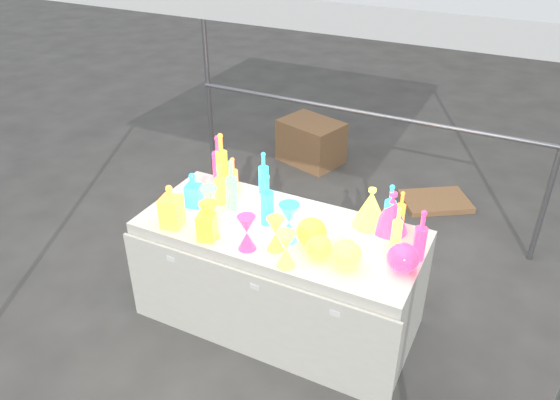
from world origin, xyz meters
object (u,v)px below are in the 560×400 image
at_px(decanter_0, 171,206).
at_px(bottle_0, 233,175).
at_px(globe_0, 319,248).
at_px(hourglass_0, 209,220).
at_px(display_table, 279,275).
at_px(cardboard_box_closed, 311,142).

bearing_deg(decanter_0, bottle_0, 66.68).
bearing_deg(globe_0, bottle_0, 152.36).
distance_m(hourglass_0, globe_0, 0.69).
xyz_separation_m(display_table, hourglass_0, (-0.34, -0.27, 0.49)).
xyz_separation_m(display_table, bottle_0, (-0.49, 0.27, 0.51)).
distance_m(bottle_0, hourglass_0, 0.56).
bearing_deg(display_table, cardboard_box_closed, 108.80).
bearing_deg(globe_0, display_table, 153.40).
bearing_deg(display_table, hourglass_0, -140.70).
bearing_deg(decanter_0, cardboard_box_closed, 83.21).
bearing_deg(hourglass_0, display_table, 39.30).
bearing_deg(globe_0, hourglass_0, -171.29).
xyz_separation_m(bottle_0, decanter_0, (-0.12, -0.54, 0.01)).
bearing_deg(bottle_0, hourglass_0, -73.86).
bearing_deg(decanter_0, globe_0, -4.18).
relative_size(cardboard_box_closed, bottle_0, 2.34).
relative_size(display_table, globe_0, 11.77).
distance_m(cardboard_box_closed, globe_0, 2.80).
xyz_separation_m(decanter_0, globe_0, (0.95, 0.11, -0.08)).
height_order(display_table, hourglass_0, hourglass_0).
distance_m(cardboard_box_closed, hourglass_0, 2.71).
relative_size(display_table, decanter_0, 6.28).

